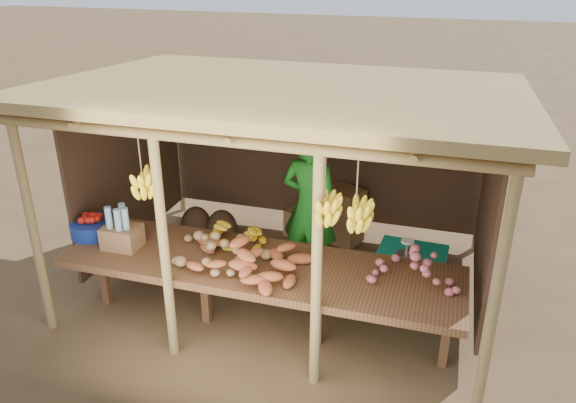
# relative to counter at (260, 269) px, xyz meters

# --- Properties ---
(ground) EXTENTS (60.00, 60.00, 0.00)m
(ground) POSITION_rel_counter_xyz_m (-0.00, 0.95, -0.74)
(ground) COLOR brown
(ground) RESTS_ON ground
(stall_structure) EXTENTS (4.70, 3.50, 2.43)m
(stall_structure) POSITION_rel_counter_xyz_m (0.01, 0.95, 1.19)
(stall_structure) COLOR #977E4E
(stall_structure) RESTS_ON ground
(counter) EXTENTS (3.90, 1.05, 0.80)m
(counter) POSITION_rel_counter_xyz_m (0.00, 0.00, 0.00)
(counter) COLOR brown
(counter) RESTS_ON ground
(potato_heap) EXTENTS (1.09, 0.80, 0.37)m
(potato_heap) POSITION_rel_counter_xyz_m (-0.39, -0.10, 0.24)
(potato_heap) COLOR #94734C
(potato_heap) RESTS_ON counter
(sweet_potato_heap) EXTENTS (1.25, 0.93, 0.36)m
(sweet_potato_heap) POSITION_rel_counter_xyz_m (-0.07, -0.20, 0.24)
(sweet_potato_heap) COLOR #AA532B
(sweet_potato_heap) RESTS_ON counter
(onion_heap) EXTENTS (0.93, 0.62, 0.36)m
(onion_heap) POSITION_rel_counter_xyz_m (1.46, 0.11, 0.24)
(onion_heap) COLOR #CA626D
(onion_heap) RESTS_ON counter
(banana_pile) EXTENTS (0.56, 0.34, 0.35)m
(banana_pile) POSITION_rel_counter_xyz_m (-0.39, 0.32, 0.23)
(banana_pile) COLOR yellow
(banana_pile) RESTS_ON counter
(tomato_basin) EXTENTS (0.46, 0.46, 0.24)m
(tomato_basin) POSITION_rel_counter_xyz_m (-1.90, 0.05, 0.16)
(tomato_basin) COLOR navy
(tomato_basin) RESTS_ON counter
(bottle_box) EXTENTS (0.37, 0.29, 0.46)m
(bottle_box) POSITION_rel_counter_xyz_m (-1.45, -0.09, 0.24)
(bottle_box) COLOR olive
(bottle_box) RESTS_ON counter
(vendor) EXTENTS (0.75, 0.57, 1.86)m
(vendor) POSITION_rel_counter_xyz_m (0.22, 1.10, 0.19)
(vendor) COLOR #186E1C
(vendor) RESTS_ON ground
(tarp_crate) EXTENTS (0.75, 0.66, 0.85)m
(tarp_crate) POSITION_rel_counter_xyz_m (1.38, 0.91, -0.39)
(tarp_crate) COLOR brown
(tarp_crate) RESTS_ON ground
(carton_stack) EXTENTS (1.09, 0.52, 0.75)m
(carton_stack) POSITION_rel_counter_xyz_m (0.22, 2.14, -0.41)
(carton_stack) COLOR olive
(carton_stack) RESTS_ON ground
(burlap_sacks) EXTENTS (0.79, 0.41, 0.56)m
(burlap_sacks) POSITION_rel_counter_xyz_m (-1.31, 1.65, -0.50)
(burlap_sacks) COLOR #452E20
(burlap_sacks) RESTS_ON ground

